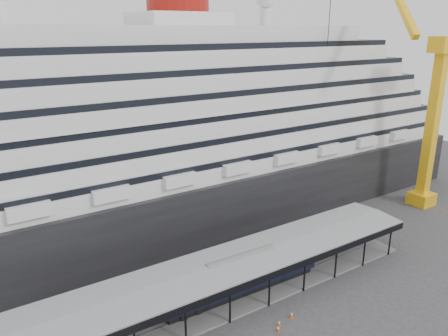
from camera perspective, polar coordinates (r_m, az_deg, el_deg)
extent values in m
plane|color=#333336|center=(54.37, 4.01, -18.95)|extent=(200.00, 200.00, 0.00)
cube|color=black|center=(76.62, -10.62, -3.55)|extent=(130.00, 30.00, 10.00)
cube|color=slate|center=(57.58, 0.86, -16.42)|extent=(56.00, 8.00, 0.24)
cube|color=slate|center=(57.00, 1.29, -16.62)|extent=(54.00, 0.08, 0.10)
cube|color=slate|center=(57.98, 0.44, -15.95)|extent=(54.00, 0.08, 0.10)
cube|color=black|center=(52.16, 3.77, -14.77)|extent=(56.00, 0.18, 0.90)
cube|color=black|center=(58.54, -1.65, -10.83)|extent=(56.00, 0.18, 0.90)
cube|color=slate|center=(54.89, 0.89, -12.04)|extent=(56.00, 9.00, 0.24)
cube|color=yellow|center=(92.52, 24.35, -3.63)|extent=(4.00, 4.00, 2.40)
cube|color=yellow|center=(88.73, 25.51, 4.95)|extent=(1.80, 1.80, 26.00)
cube|color=yellow|center=(87.10, 26.80, 14.20)|extent=(5.00, 3.20, 2.80)
cylinder|color=black|center=(79.52, 13.05, 10.93)|extent=(0.12, 0.12, 47.21)
cube|color=black|center=(58.11, 2.26, -15.51)|extent=(21.50, 3.06, 0.71)
cube|color=black|center=(57.61, 2.27, -14.74)|extent=(22.53, 3.50, 1.12)
cube|color=beige|center=(56.96, 2.29, -13.71)|extent=(22.53, 3.54, 1.33)
cube|color=black|center=(56.52, 2.30, -12.96)|extent=(22.53, 3.50, 0.41)
cube|color=#D7570B|center=(53.49, 7.21, -19.76)|extent=(0.41, 0.41, 0.03)
cone|color=#D7570B|center=(53.27, 7.22, -19.46)|extent=(0.35, 0.35, 0.69)
cylinder|color=white|center=(53.23, 7.22, -19.40)|extent=(0.22, 0.22, 0.13)
cube|color=#DE440C|center=(54.85, 8.80, -18.75)|extent=(0.52, 0.52, 0.03)
cone|color=#DE440C|center=(54.61, 8.82, -18.41)|extent=(0.44, 0.44, 0.79)
cylinder|color=white|center=(54.57, 8.82, -18.35)|extent=(0.25, 0.25, 0.15)
cube|color=red|center=(52.69, 7.08, -20.42)|extent=(0.49, 0.49, 0.03)
cone|color=red|center=(52.46, 7.09, -20.10)|extent=(0.41, 0.41, 0.73)
cylinder|color=white|center=(52.42, 7.10, -20.04)|extent=(0.23, 0.23, 0.14)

